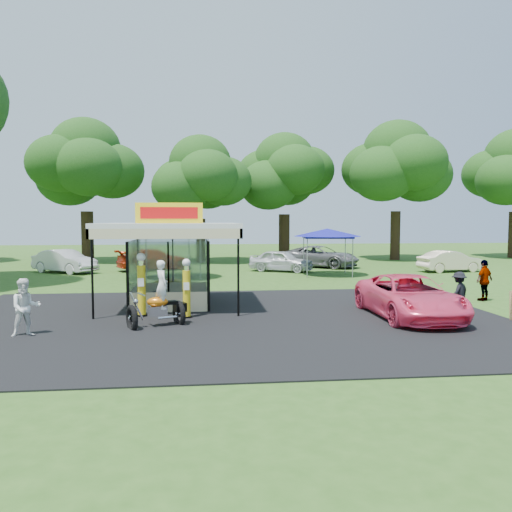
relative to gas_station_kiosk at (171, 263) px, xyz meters
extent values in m
plane|color=#2C5219|center=(2.00, -4.99, -1.78)|extent=(120.00, 120.00, 0.00)
cube|color=black|center=(2.00, -2.99, -1.76)|extent=(20.00, 14.00, 0.04)
cube|color=white|center=(0.00, 0.01, -1.75)|extent=(3.00, 3.00, 0.06)
cube|color=white|center=(0.00, 0.01, 1.51)|extent=(5.40, 5.40, 0.18)
cube|color=yellow|center=(0.00, -0.49, 2.00)|extent=(2.60, 0.25, 0.80)
cube|color=red|center=(0.00, -0.62, 2.00)|extent=(2.21, 0.02, 0.45)
cylinder|color=black|center=(-2.55, -2.54, -0.18)|extent=(0.08, 0.08, 3.20)
cylinder|color=black|center=(2.55, -2.54, -0.18)|extent=(0.08, 0.08, 3.20)
cylinder|color=black|center=(-0.92, -2.14, -1.73)|extent=(0.43, 0.43, 0.10)
cylinder|color=yellow|center=(-0.92, -2.14, -0.80)|extent=(0.30, 0.30, 1.78)
cylinder|color=silver|center=(-0.92, -2.14, 0.19)|extent=(0.20, 0.20, 0.20)
sphere|color=white|center=(-0.92, -2.14, 0.39)|extent=(0.32, 0.32, 0.32)
cube|color=white|center=(-0.92, -2.32, -0.50)|extent=(0.22, 0.02, 0.30)
cylinder|color=black|center=(0.70, -2.60, -1.74)|extent=(0.40, 0.40, 0.09)
cylinder|color=yellow|center=(0.70, -2.60, -0.88)|extent=(0.27, 0.27, 1.63)
cylinder|color=silver|center=(0.70, -2.60, 0.03)|extent=(0.18, 0.18, 0.18)
sphere|color=white|center=(0.70, -2.60, 0.21)|extent=(0.29, 0.29, 0.29)
cube|color=white|center=(0.70, -2.77, -0.61)|extent=(0.20, 0.02, 0.27)
torus|color=black|center=(-0.98, -4.30, -1.42)|extent=(0.53, 0.89, 0.90)
torus|color=black|center=(0.48, -3.63, -1.42)|extent=(0.53, 0.89, 0.90)
cube|color=silver|center=(-0.20, -3.94, -1.25)|extent=(0.66, 0.52, 0.32)
ellipsoid|color=#D0680E|center=(-0.20, -3.94, -0.95)|extent=(0.68, 0.38, 0.32)
cube|color=black|center=(0.14, -3.79, -1.01)|extent=(0.65, 0.50, 0.11)
cube|color=black|center=(0.51, -3.62, -1.20)|extent=(0.49, 0.49, 0.30)
cylinder|color=silver|center=(-0.83, -4.23, -1.04)|extent=(0.45, 0.25, 0.95)
cylinder|color=silver|center=(-0.69, -4.17, -0.66)|extent=(0.32, 0.60, 0.05)
sphere|color=silver|center=(-0.85, -4.24, -0.88)|extent=(0.17, 0.17, 0.17)
imported|color=white|center=(-0.06, -3.88, -0.39)|extent=(0.59, 0.69, 1.60)
torus|color=black|center=(-0.42, -0.55, -1.43)|extent=(0.76, 0.46, 0.72)
torus|color=black|center=(-0.55, -0.41, -1.43)|extent=(0.78, 0.54, 0.72)
imported|color=yellow|center=(0.00, 2.21, -1.30)|extent=(2.82, 1.13, 0.96)
imported|color=#FA4470|center=(8.60, -3.39, -1.02)|extent=(2.57, 5.53, 1.53)
imported|color=white|center=(-4.02, -4.87, -0.91)|extent=(1.06, 0.97, 1.75)
imported|color=black|center=(11.01, -2.39, -1.01)|extent=(1.15, 1.02, 1.54)
imported|color=gray|center=(13.44, -0.03, -0.89)|extent=(1.14, 0.87, 1.79)
imported|color=silver|center=(-7.88, 14.12, -1.00)|extent=(4.82, 4.03, 1.56)
imported|color=#AC280D|center=(-2.08, 15.36, -1.03)|extent=(5.61, 4.06, 1.51)
imported|color=silver|center=(6.69, 13.45, -1.04)|extent=(4.69, 3.65, 1.49)
imported|color=slate|center=(10.13, 16.34, -0.98)|extent=(6.21, 5.62, 1.61)
imported|color=beige|center=(18.17, 12.01, -1.06)|extent=(4.55, 2.11, 1.44)
cylinder|color=gray|center=(-2.28, 11.84, -0.45)|extent=(0.07, 0.07, 2.67)
cylinder|color=gray|center=(0.85, 11.84, -0.45)|extent=(0.07, 0.07, 2.67)
cylinder|color=gray|center=(-2.28, 8.71, -0.45)|extent=(0.07, 0.07, 2.67)
cylinder|color=gray|center=(0.85, 8.71, -0.45)|extent=(0.07, 0.07, 2.67)
cube|color=#161690|center=(-0.72, 10.27, 0.95)|extent=(3.33, 3.33, 0.13)
cone|color=#161690|center=(-0.72, 10.27, 1.29)|extent=(4.80, 4.80, 0.56)
cylinder|color=gray|center=(7.83, 12.17, -0.59)|extent=(0.06, 0.06, 2.38)
cylinder|color=gray|center=(10.61, 12.17, -0.59)|extent=(0.06, 0.06, 2.38)
cylinder|color=gray|center=(7.83, 9.40, -0.59)|extent=(0.06, 0.06, 2.38)
cylinder|color=gray|center=(10.61, 9.40, -0.59)|extent=(0.06, 0.06, 2.38)
cube|color=#161690|center=(9.22, 10.78, 0.66)|extent=(2.97, 2.97, 0.12)
cone|color=#161690|center=(9.22, 10.78, 0.96)|extent=(4.28, 4.28, 0.50)
cylinder|color=black|center=(-8.45, 23.57, 0.36)|extent=(1.02, 1.02, 4.29)
ellipsoid|color=#1A4513|center=(-8.45, 23.57, 5.83)|extent=(9.97, 9.97, 8.54)
cylinder|color=black|center=(1.18, 21.95, 0.05)|extent=(0.79, 0.79, 3.67)
ellipsoid|color=#1A4513|center=(1.18, 21.95, 4.83)|extent=(8.82, 8.82, 7.56)
cylinder|color=black|center=(8.99, 26.06, 0.27)|extent=(1.03, 1.03, 4.11)
ellipsoid|color=#1A4513|center=(8.99, 26.06, 5.53)|extent=(9.59, 9.59, 8.22)
cylinder|color=black|center=(18.50, 22.69, 0.39)|extent=(0.87, 0.87, 4.35)
ellipsoid|color=#1A4513|center=(18.50, 22.69, 5.95)|extent=(10.14, 10.14, 8.70)
camera|label=1|loc=(1.25, -20.32, 1.68)|focal=35.00mm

